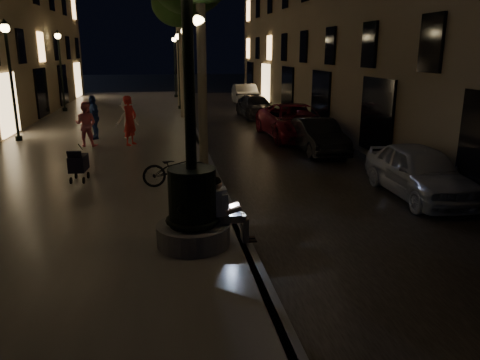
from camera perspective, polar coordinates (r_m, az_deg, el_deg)
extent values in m
plane|color=black|center=(21.78, -5.43, 5.37)|extent=(120.00, 120.00, 0.00)
cube|color=black|center=(22.18, 2.36, 5.64)|extent=(6.00, 45.00, 0.02)
cube|color=#656059|center=(21.85, -15.99, 5.14)|extent=(8.00, 45.00, 0.20)
cube|color=#59595B|center=(21.76, -5.43, 5.63)|extent=(0.25, 45.00, 0.20)
cylinder|color=#59595B|center=(9.06, -5.71, -6.58)|extent=(1.40, 1.40, 0.40)
cylinder|color=black|center=(8.81, -5.84, -2.06)|extent=(0.90, 0.90, 1.10)
torus|color=black|center=(8.96, -5.76, -4.80)|extent=(1.04, 1.04, 0.10)
torus|color=black|center=(8.70, -5.91, 0.46)|extent=(0.89, 0.89, 0.09)
cylinder|color=black|center=(8.42, -6.24, 12.04)|extent=(0.20, 0.20, 3.20)
cube|color=tan|center=(9.01, -2.25, -4.70)|extent=(0.35, 0.23, 0.18)
cube|color=white|center=(8.89, -2.65, -2.71)|extent=(0.44, 0.25, 0.55)
sphere|color=tan|center=(8.78, -2.87, -0.49)|extent=(0.20, 0.20, 0.20)
sphere|color=black|center=(8.77, -2.93, -0.25)|extent=(0.20, 0.20, 0.20)
cube|color=tan|center=(8.96, -0.69, -4.81)|extent=(0.45, 0.13, 0.14)
cube|color=tan|center=(9.12, -0.86, -4.43)|extent=(0.45, 0.13, 0.14)
cube|color=tan|center=(9.08, 0.66, -6.17)|extent=(0.13, 0.12, 0.49)
cube|color=tan|center=(9.24, 0.46, -5.78)|extent=(0.13, 0.12, 0.49)
cube|color=black|center=(9.18, 1.25, -7.47)|extent=(0.25, 0.10, 0.03)
cube|color=black|center=(9.34, 1.05, -7.05)|extent=(0.25, 0.10, 0.03)
cube|color=black|center=(9.01, -0.66, -4.14)|extent=(0.23, 0.32, 0.02)
cube|color=black|center=(8.96, -1.65, -3.55)|extent=(0.08, 0.32, 0.21)
cube|color=#A4B5EA|center=(8.96, -1.55, -3.55)|extent=(0.06, 0.29, 0.18)
cylinder|color=#6B604C|center=(14.49, -4.62, 11.10)|extent=(0.28, 0.28, 5.00)
cylinder|color=#6B604C|center=(20.46, -5.99, 12.47)|extent=(0.28, 0.28, 5.10)
cylinder|color=#6B604C|center=(26.44, -7.06, 12.88)|extent=(0.28, 0.28, 4.90)
ellipsoid|color=black|center=(26.53, -7.33, 20.56)|extent=(3.00, 3.00, 2.40)
cylinder|color=#6B604C|center=(32.43, -7.44, 13.59)|extent=(0.28, 0.28, 5.20)
ellipsoid|color=black|center=(32.53, -7.68, 20.11)|extent=(3.00, 3.00, 2.40)
cylinder|color=black|center=(14.86, -4.61, 1.83)|extent=(0.28, 0.28, 0.20)
cylinder|color=black|center=(14.51, -4.79, 9.91)|extent=(0.12, 0.12, 4.40)
sphere|color=#FFD88C|center=(14.47, -5.00, 18.82)|extent=(0.36, 0.36, 0.36)
cone|color=black|center=(14.48, -5.02, 19.80)|extent=(0.30, 0.30, 0.22)
cylinder|color=black|center=(22.69, -6.39, 6.52)|extent=(0.28, 0.28, 0.20)
cylinder|color=black|center=(22.47, -6.56, 11.82)|extent=(0.12, 0.12, 4.40)
sphere|color=#FFD88C|center=(22.44, -6.74, 17.56)|extent=(0.36, 0.36, 0.36)
cone|color=black|center=(22.45, -6.76, 18.20)|extent=(0.30, 0.30, 0.22)
cylinder|color=black|center=(30.61, -7.27, 8.80)|extent=(0.28, 0.28, 0.20)
cylinder|color=black|center=(30.45, -7.41, 12.72)|extent=(0.12, 0.12, 4.40)
sphere|color=#FFD88C|center=(30.43, -7.56, 16.96)|extent=(0.36, 0.36, 0.36)
cone|color=black|center=(30.44, -7.58, 17.43)|extent=(0.30, 0.30, 0.22)
cylinder|color=black|center=(38.57, -7.79, 10.13)|extent=(0.28, 0.28, 0.20)
cylinder|color=black|center=(38.44, -7.91, 13.25)|extent=(0.12, 0.12, 4.40)
sphere|color=#FFD88C|center=(38.42, -8.04, 16.60)|extent=(0.36, 0.36, 0.36)
cone|color=black|center=(38.43, -8.05, 16.97)|extent=(0.30, 0.30, 0.22)
cylinder|color=black|center=(21.51, -25.36, 4.64)|extent=(0.28, 0.28, 0.20)
cylinder|color=black|center=(21.28, -26.02, 10.19)|extent=(0.12, 0.12, 4.40)
sphere|color=#FFD88C|center=(21.25, -26.76, 16.21)|extent=(0.36, 0.36, 0.36)
cone|color=black|center=(21.26, -26.84, 16.88)|extent=(0.30, 0.30, 0.22)
cylinder|color=black|center=(31.16, -20.56, 8.06)|extent=(0.28, 0.28, 0.20)
cylinder|color=black|center=(30.99, -20.93, 11.91)|extent=(0.12, 0.12, 4.40)
sphere|color=#FFD88C|center=(30.97, -21.34, 16.05)|extent=(0.36, 0.36, 0.36)
cone|color=black|center=(30.98, -21.39, 16.51)|extent=(0.30, 0.30, 0.22)
cube|color=black|center=(13.99, -19.10, 1.97)|extent=(0.49, 0.75, 0.43)
cube|color=black|center=(13.61, -19.52, 2.82)|extent=(0.40, 0.19, 0.28)
cylinder|color=black|center=(13.87, -19.91, -0.08)|extent=(0.05, 0.20, 0.19)
cylinder|color=black|center=(13.78, -18.51, -0.04)|extent=(0.05, 0.20, 0.19)
cylinder|color=black|center=(14.41, -19.35, 0.54)|extent=(0.05, 0.20, 0.19)
cylinder|color=black|center=(14.33, -18.01, 0.58)|extent=(0.05, 0.20, 0.19)
cylinder|color=black|center=(14.28, -18.88, 3.84)|extent=(0.06, 0.43, 0.27)
imported|color=#A8AAB0|center=(13.31, 21.04, 0.99)|extent=(1.78, 4.16, 1.40)
imported|color=black|center=(18.22, 9.41, 5.31)|extent=(1.38, 3.91, 1.29)
imported|color=maroon|center=(21.05, 6.68, 7.08)|extent=(2.64, 5.53, 1.52)
imported|color=#2F2F34|center=(28.03, 1.91, 8.96)|extent=(1.97, 4.36, 1.24)
imported|color=#ACADA7|center=(34.47, 0.65, 10.37)|extent=(1.68, 4.49, 1.47)
imported|color=red|center=(18.89, -13.27, 7.07)|extent=(0.75, 0.84, 1.93)
imported|color=pink|center=(19.12, -18.27, 6.49)|extent=(0.98, 0.84, 1.73)
imported|color=white|center=(20.52, -13.59, 7.20)|extent=(1.18, 0.97, 1.59)
imported|color=navy|center=(20.70, -17.43, 7.32)|extent=(0.88, 1.15, 1.82)
imported|color=black|center=(12.94, -7.75, 1.44)|extent=(1.92, 0.87, 0.97)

